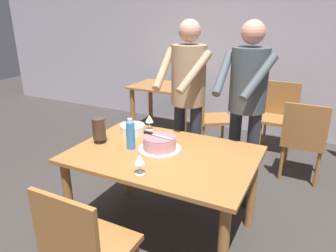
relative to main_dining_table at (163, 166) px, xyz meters
name	(u,v)px	position (x,y,z in m)	size (l,w,h in m)	color
ground_plane	(164,232)	(0.00, 0.00, -0.64)	(14.00, 14.00, 0.00)	#383330
back_wall	(251,43)	(0.00, 2.84, 0.71)	(10.00, 0.12, 2.70)	#ADA8B2
main_dining_table	(163,166)	(0.00, 0.00, 0.00)	(1.41, 0.97, 0.75)	#9E6633
cake_on_platter	(160,144)	(-0.05, 0.04, 0.16)	(0.34, 0.34, 0.11)	silver
cake_knife	(152,134)	(-0.12, 0.05, 0.23)	(0.27, 0.07, 0.02)	silver
plate_stack	(133,129)	(-0.44, 0.25, 0.15)	(0.22, 0.22, 0.08)	white
wine_glass_near	(149,119)	(-0.35, 0.39, 0.21)	(0.08, 0.08, 0.14)	silver
wine_glass_far	(139,160)	(0.01, -0.37, 0.21)	(0.08, 0.08, 0.14)	silver
water_bottle	(131,135)	(-0.27, -0.04, 0.23)	(0.07, 0.07, 0.25)	#387AC6
hurricane_lamp	(99,130)	(-0.57, -0.05, 0.22)	(0.11, 0.11, 0.21)	black
person_cutting_cake	(188,91)	(-0.10, 0.70, 0.44)	(0.46, 0.57, 1.72)	#2D2D38
person_standing_beside	(247,97)	(0.45, 0.73, 0.44)	(0.46, 0.57, 1.72)	#2D2D38
chair_near_side	(85,248)	(-0.07, -0.86, -0.15)	(0.44, 0.44, 0.90)	#9E6633
background_table	(166,96)	(-1.06, 2.14, -0.06)	(1.00, 0.70, 0.74)	#9E6633
background_chair_0	(209,115)	(-0.26, 1.82, -0.15)	(0.61, 0.61, 0.90)	#9E6633
background_chair_1	(279,114)	(0.57, 2.28, -0.15)	(0.44, 0.44, 0.90)	#9E6633
background_chair_3	(304,138)	(0.94, 1.50, -0.15)	(0.45, 0.45, 0.90)	#9E6633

